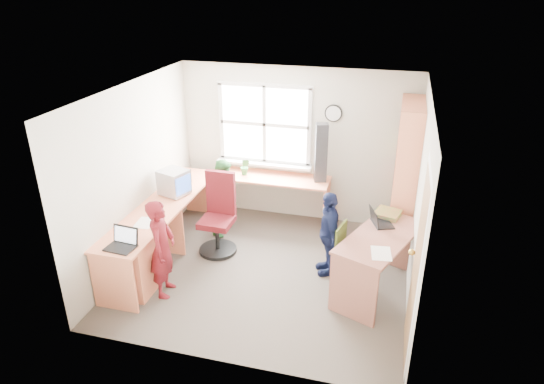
# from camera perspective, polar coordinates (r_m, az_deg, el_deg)

# --- Properties ---
(room) EXTENTS (3.64, 3.44, 2.44)m
(room) POSITION_cam_1_polar(r_m,az_deg,el_deg) (6.03, -0.27, 0.85)
(room) COLOR #483F38
(room) RESTS_ON ground
(l_desk) EXTENTS (2.38, 2.95, 0.75)m
(l_desk) POSITION_cam_1_polar(r_m,az_deg,el_deg) (6.50, -12.50, -5.44)
(l_desk) COLOR #FF8F65
(l_desk) RESTS_ON ground
(right_desk) EXTENTS (1.08, 1.49, 0.78)m
(right_desk) POSITION_cam_1_polar(r_m,az_deg,el_deg) (6.01, 12.55, -6.82)
(right_desk) COLOR #A16150
(right_desk) RESTS_ON ground
(bookshelf) EXTENTS (0.30, 1.02, 2.10)m
(bookshelf) POSITION_cam_1_polar(r_m,az_deg,el_deg) (6.94, 15.34, 1.29)
(bookshelf) COLOR #FF8F65
(bookshelf) RESTS_ON ground
(swivel_chair) EXTENTS (0.54, 0.54, 1.15)m
(swivel_chair) POSITION_cam_1_polar(r_m,az_deg,el_deg) (6.82, -6.30, -3.08)
(swivel_chair) COLOR black
(swivel_chair) RESTS_ON ground
(wooden_chair) EXTENTS (0.45, 0.45, 0.86)m
(wooden_chair) POSITION_cam_1_polar(r_m,az_deg,el_deg) (6.06, 8.90, -7.36)
(wooden_chair) COLOR #44521B
(wooden_chair) RESTS_ON ground
(crt_monitor) EXTENTS (0.46, 0.43, 0.36)m
(crt_monitor) POSITION_cam_1_polar(r_m,az_deg,el_deg) (6.95, -11.48, 1.13)
(crt_monitor) COLOR #A5A4A9
(crt_monitor) RESTS_ON l_desk
(laptop_left) EXTENTS (0.35, 0.30, 0.22)m
(laptop_left) POSITION_cam_1_polar(r_m,az_deg,el_deg) (5.85, -17.17, -5.70)
(laptop_left) COLOR black
(laptop_left) RESTS_ON l_desk
(laptop_right) EXTENTS (0.35, 0.38, 0.21)m
(laptop_right) POSITION_cam_1_polar(r_m,az_deg,el_deg) (6.13, 12.47, -3.32)
(laptop_right) COLOR black
(laptop_right) RESTS_ON right_desk
(speaker_a) EXTENTS (0.11, 0.11, 0.18)m
(speaker_a) POSITION_cam_1_polar(r_m,az_deg,el_deg) (6.88, -11.48, -0.00)
(speaker_a) COLOR black
(speaker_a) RESTS_ON l_desk
(speaker_b) EXTENTS (0.12, 0.12, 0.19)m
(speaker_b) POSITION_cam_1_polar(r_m,az_deg,el_deg) (7.35, -9.86, 1.84)
(speaker_b) COLOR black
(speaker_b) RESTS_ON l_desk
(cd_tower) EXTENTS (0.21, 0.20, 0.89)m
(cd_tower) POSITION_cam_1_polar(r_m,az_deg,el_deg) (7.21, 5.79, 4.61)
(cd_tower) COLOR black
(cd_tower) RESTS_ON l_desk
(game_box) EXTENTS (0.38, 0.38, 0.06)m
(game_box) POSITION_cam_1_polar(r_m,az_deg,el_deg) (6.37, 13.46, -2.49)
(game_box) COLOR red
(game_box) RESTS_ON right_desk
(paper_a) EXTENTS (0.25, 0.33, 0.00)m
(paper_a) POSITION_cam_1_polar(r_m,az_deg,el_deg) (6.32, -14.74, -3.52)
(paper_a) COLOR white
(paper_a) RESTS_ON l_desk
(paper_b) EXTENTS (0.25, 0.33, 0.00)m
(paper_b) POSITION_cam_1_polar(r_m,az_deg,el_deg) (5.55, 12.72, -7.05)
(paper_b) COLOR white
(paper_b) RESTS_ON right_desk
(potted_plant) EXTENTS (0.17, 0.15, 0.27)m
(potted_plant) POSITION_cam_1_polar(r_m,az_deg,el_deg) (7.51, -3.18, 2.99)
(potted_plant) COLOR #2F7537
(potted_plant) RESTS_ON l_desk
(person_red) EXTENTS (0.37, 0.50, 1.25)m
(person_red) POSITION_cam_1_polar(r_m,az_deg,el_deg) (5.96, -12.79, -6.49)
(person_red) COLOR maroon
(person_red) RESTS_ON ground
(person_green) EXTENTS (0.47, 0.59, 1.16)m
(person_green) POSITION_cam_1_polar(r_m,az_deg,el_deg) (7.25, -5.51, -0.51)
(person_green) COLOR #2F7634
(person_green) RESTS_ON ground
(person_navy) EXTENTS (0.49, 0.73, 1.15)m
(person_navy) POSITION_cam_1_polar(r_m,az_deg,el_deg) (6.28, 6.66, -4.84)
(person_navy) COLOR #151D42
(person_navy) RESTS_ON ground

